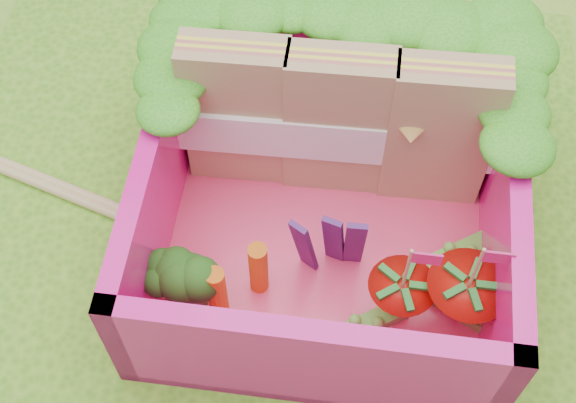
# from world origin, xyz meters

# --- Properties ---
(ground) EXTENTS (14.00, 14.00, 0.00)m
(ground) POSITION_xyz_m (0.00, 0.00, 0.00)
(ground) COLOR #80B834
(ground) RESTS_ON ground
(placemat) EXTENTS (2.60, 2.60, 0.03)m
(placemat) POSITION_xyz_m (0.00, 0.00, 0.01)
(placemat) COLOR #589D23
(placemat) RESTS_ON ground
(bento_floor) EXTENTS (1.30, 1.30, 0.05)m
(bento_floor) POSITION_xyz_m (0.29, -0.05, 0.06)
(bento_floor) COLOR #F83F71
(bento_floor) RESTS_ON placemat
(bento_box) EXTENTS (1.30, 1.30, 0.55)m
(bento_box) POSITION_xyz_m (0.29, -0.05, 0.31)
(bento_box) COLOR #F41491
(bento_box) RESTS_ON placemat
(lettuce_ruffle) EXTENTS (1.43, 0.83, 0.11)m
(lettuce_ruffle) POSITION_xyz_m (0.29, 0.43, 0.64)
(lettuce_ruffle) COLOR #248618
(lettuce_ruffle) RESTS_ON bento_box
(sandwich_stack) EXTENTS (1.23, 0.21, 0.68)m
(sandwich_stack) POSITION_xyz_m (0.30, 0.22, 0.41)
(sandwich_stack) COLOR tan
(sandwich_stack) RESTS_ON bento_floor
(broccoli) EXTENTS (0.34, 0.34, 0.26)m
(broccoli) POSITION_xyz_m (-0.16, -0.40, 0.27)
(broccoli) COLOR #66A650
(broccoli) RESTS_ON bento_floor
(carrot_sticks) EXTENTS (0.20, 0.19, 0.28)m
(carrot_sticks) POSITION_xyz_m (0.01, -0.36, 0.22)
(carrot_sticks) COLOR orange
(carrot_sticks) RESTS_ON bento_floor
(purple_wedges) EXTENTS (0.25, 0.09, 0.38)m
(purple_wedges) POSITION_xyz_m (0.32, -0.20, 0.27)
(purple_wedges) COLOR #431856
(purple_wedges) RESTS_ON bento_floor
(strawberry_left) EXTENTS (0.23, 0.23, 0.47)m
(strawberry_left) POSITION_xyz_m (0.57, -0.36, 0.20)
(strawberry_left) COLOR red
(strawberry_left) RESTS_ON bento_floor
(strawberry_right) EXTENTS (0.28, 0.28, 0.52)m
(strawberry_right) POSITION_xyz_m (0.79, -0.35, 0.22)
(strawberry_right) COLOR red
(strawberry_right) RESTS_ON bento_floor
(snap_peas) EXTENTS (0.63, 0.57, 0.05)m
(snap_peas) POSITION_xyz_m (0.68, -0.27, 0.11)
(snap_peas) COLOR green
(snap_peas) RESTS_ON bento_floor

